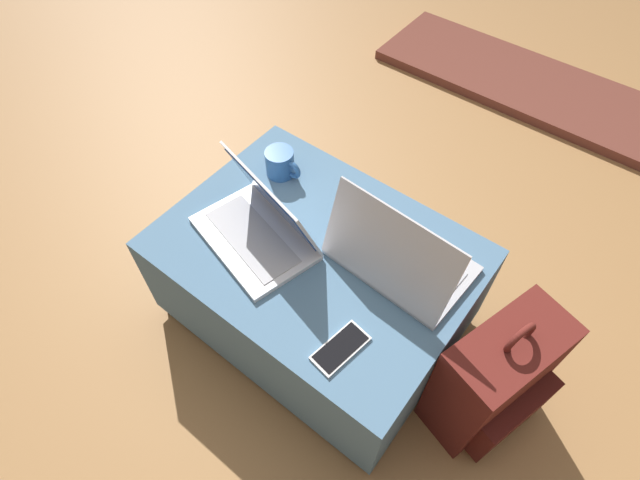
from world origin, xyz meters
The scene contains 8 objects.
ground_plane centered at (0.00, 0.00, 0.00)m, with size 14.00×14.00×0.00m, color #9E7042.
ottoman centered at (0.00, 0.00, 0.20)m, with size 0.87×0.64×0.39m.
laptop_near centered at (-0.15, -0.06, 0.44)m, with size 0.39×0.31×0.23m.
laptop_far centered at (0.21, 0.08, 0.44)m, with size 0.38×0.27×0.25m.
cell_phone centered at (0.24, -0.21, 0.40)m, with size 0.09×0.16×0.01m.
backpack centered at (0.58, 0.06, 0.20)m, with size 0.29×0.38×0.49m.
coffee_mug centered at (-0.27, 0.16, 0.44)m, with size 0.13×0.09×0.09m.
fireplace_hearth centered at (0.00, 1.64, 0.02)m, with size 1.40×0.50×0.04m.
Camera 1 is at (0.52, -0.65, 1.52)m, focal length 28.00 mm.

